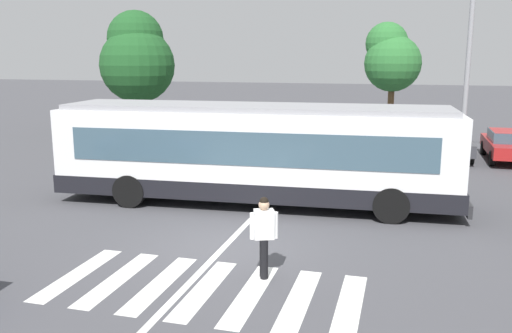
{
  "coord_description": "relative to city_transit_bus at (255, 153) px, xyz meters",
  "views": [
    {
      "loc": [
        4.0,
        -11.6,
        4.49
      ],
      "look_at": [
        -0.15,
        3.38,
        1.3
      ],
      "focal_mm": 37.74,
      "sensor_mm": 36.0,
      "label": 1
    }
  ],
  "objects": [
    {
      "name": "parked_car_teal",
      "position": [
        -1.99,
        9.88,
        -0.82
      ],
      "size": [
        1.94,
        4.53,
        1.35
      ],
      "color": "black",
      "rests_on": "ground_plane"
    },
    {
      "name": "pedestrian_crossing_street",
      "position": [
        1.72,
        -5.46,
        -0.62
      ],
      "size": [
        0.54,
        0.39,
        1.72
      ],
      "color": "black",
      "rests_on": "ground_plane"
    },
    {
      "name": "twin_arm_street_lamp",
      "position": [
        6.67,
        7.52,
        4.09
      ],
      "size": [
        5.25,
        0.32,
        9.17
      ],
      "color": "#939399",
      "rests_on": "ground_plane"
    },
    {
      "name": "parked_car_charcoal",
      "position": [
        6.31,
        9.77,
        -0.82
      ],
      "size": [
        1.96,
        4.55,
        1.35
      ],
      "color": "black",
      "rests_on": "ground_plane"
    },
    {
      "name": "crosswalk_painted_stripes",
      "position": [
        0.74,
        -6.33,
        -1.58
      ],
      "size": [
        6.11,
        2.86,
        0.01
      ],
      "color": "silver",
      "rests_on": "ground_plane"
    },
    {
      "name": "parked_car_black",
      "position": [
        -4.67,
        9.81,
        -0.82
      ],
      "size": [
        1.98,
        4.55,
        1.35
      ],
      "color": "black",
      "rests_on": "ground_plane"
    },
    {
      "name": "parked_car_red",
      "position": [
        8.81,
        9.6,
        -0.82
      ],
      "size": [
        1.9,
        4.51,
        1.35
      ],
      "color": "black",
      "rests_on": "ground_plane"
    },
    {
      "name": "background_tree_left",
      "position": [
        -11.03,
        13.68,
        2.84
      ],
      "size": [
        4.39,
        4.39,
        7.16
      ],
      "color": "brown",
      "rests_on": "ground_plane"
    },
    {
      "name": "city_transit_bus",
      "position": [
        0.0,
        0.0,
        0.0
      ],
      "size": [
        12.38,
        3.32,
        3.06
      ],
      "color": "black",
      "rests_on": "ground_plane"
    },
    {
      "name": "background_tree_right",
      "position": [
        3.43,
        16.7,
        2.82
      ],
      "size": [
        3.22,
        3.22,
        6.43
      ],
      "color": "brown",
      "rests_on": "ground_plane"
    },
    {
      "name": "parked_car_blue",
      "position": [
        0.67,
        9.61,
        -0.82
      ],
      "size": [
        1.92,
        4.53,
        1.35
      ],
      "color": "black",
      "rests_on": "ground_plane"
    },
    {
      "name": "parked_car_silver",
      "position": [
        3.5,
        9.92,
        -0.82
      ],
      "size": [
        1.99,
        4.56,
        1.35
      ],
      "color": "black",
      "rests_on": "ground_plane"
    },
    {
      "name": "lane_center_line",
      "position": [
        0.35,
        -1.96,
        -1.59
      ],
      "size": [
        0.16,
        24.0,
        0.01
      ],
      "primitive_type": "cube",
      "color": "silver",
      "rests_on": "ground_plane"
    },
    {
      "name": "ground_plane",
      "position": [
        0.36,
        -3.96,
        -1.59
      ],
      "size": [
        160.0,
        160.0,
        0.0
      ],
      "primitive_type": "plane",
      "color": "#47474C"
    }
  ]
}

